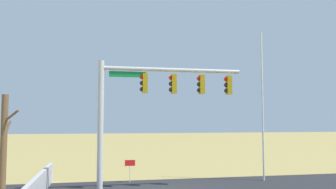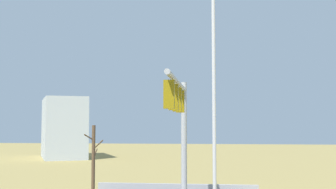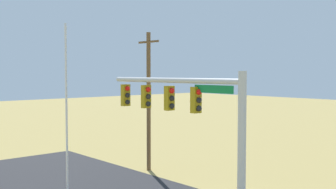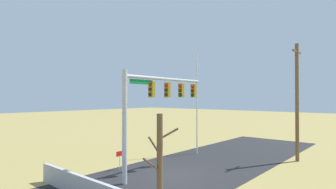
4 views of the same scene
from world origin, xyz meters
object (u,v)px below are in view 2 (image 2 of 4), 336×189
signal_mast (180,116)px  bare_tree (93,161)px  flagpole (214,122)px  distant_building (63,128)px

signal_mast → bare_tree: (5.38, 5.36, -2.40)m
flagpole → distant_building: flagpole is taller
bare_tree → signal_mast: bearing=-135.1°
flagpole → distant_building: size_ratio=0.83×
signal_mast → bare_tree: size_ratio=1.72×
bare_tree → distant_building: bearing=23.2°
bare_tree → distant_building: size_ratio=0.41×
distant_building → bare_tree: bearing=177.7°
flagpole → distant_building: 46.81m
flagpole → distant_building: (42.40, 19.83, -0.40)m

